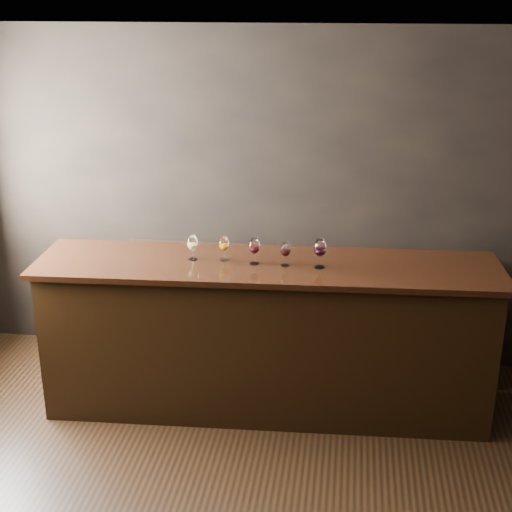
# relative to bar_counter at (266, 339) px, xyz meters

# --- Properties ---
(room_shell) EXTENTS (5.02, 4.52, 2.81)m
(room_shell) POSITION_rel_bar_counter_xyz_m (-0.37, -1.25, 1.24)
(room_shell) COLOR black
(room_shell) RESTS_ON ground
(bar_counter) EXTENTS (3.29, 0.86, 1.14)m
(bar_counter) POSITION_rel_bar_counter_xyz_m (0.00, 0.00, 0.00)
(bar_counter) COLOR black
(bar_counter) RESTS_ON ground
(bar_top) EXTENTS (3.40, 0.95, 0.04)m
(bar_top) POSITION_rel_bar_counter_xyz_m (0.00, 0.00, 0.59)
(bar_top) COLOR black
(bar_top) RESTS_ON bar_counter
(back_bar_shelf) EXTENTS (2.82, 0.40, 1.01)m
(back_bar_shelf) POSITION_rel_bar_counter_xyz_m (0.12, 0.67, -0.06)
(back_bar_shelf) COLOR black
(back_bar_shelf) RESTS_ON ground
(glass_white) EXTENTS (0.08, 0.08, 0.18)m
(glass_white) POSITION_rel_bar_counter_xyz_m (-0.54, -0.00, 0.74)
(glass_white) COLOR white
(glass_white) RESTS_ON bar_top
(glass_amber) EXTENTS (0.08, 0.08, 0.18)m
(glass_amber) POSITION_rel_bar_counter_xyz_m (-0.32, 0.02, 0.73)
(glass_amber) COLOR white
(glass_amber) RESTS_ON bar_top
(glass_red_a) EXTENTS (0.08, 0.08, 0.19)m
(glass_red_a) POSITION_rel_bar_counter_xyz_m (-0.09, -0.02, 0.74)
(glass_red_a) COLOR white
(glass_red_a) RESTS_ON bar_top
(glass_red_b) EXTENTS (0.07, 0.07, 0.17)m
(glass_red_b) POSITION_rel_bar_counter_xyz_m (0.14, -0.03, 0.73)
(glass_red_b) COLOR white
(glass_red_b) RESTS_ON bar_top
(glass_red_c) EXTENTS (0.09, 0.09, 0.21)m
(glass_red_c) POSITION_rel_bar_counter_xyz_m (0.38, -0.03, 0.75)
(glass_red_c) COLOR white
(glass_red_c) RESTS_ON bar_top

